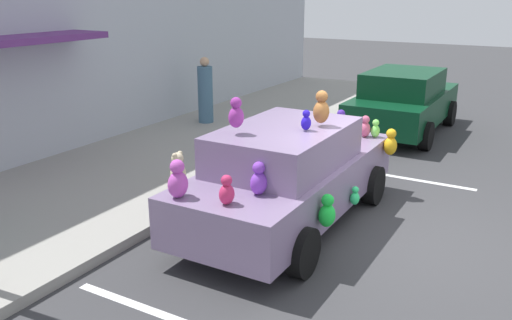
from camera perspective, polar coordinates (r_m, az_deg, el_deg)
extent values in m
plane|color=#38383A|center=(8.00, 13.96, -7.94)|extent=(60.00, 60.00, 0.00)
cube|color=gray|center=(10.34, -13.56, -1.55)|extent=(24.00, 4.00, 0.15)
cube|color=#B2B7C1|center=(11.40, -22.96, 15.38)|extent=(24.00, 0.30, 6.40)
cube|color=#602D72|center=(10.43, -24.71, 11.48)|extent=(3.60, 1.10, 0.12)
cube|color=silver|center=(10.60, 12.83, -1.42)|extent=(0.12, 3.60, 0.01)
cube|color=gray|center=(8.02, 3.72, -2.39)|extent=(4.40, 1.68, 0.68)
cube|color=gray|center=(7.64, 3.08, 1.49)|extent=(2.29, 1.48, 0.56)
cylinder|color=black|center=(9.63, 2.80, -0.94)|extent=(0.64, 0.22, 0.64)
cylinder|color=black|center=(9.04, 12.35, -2.61)|extent=(0.64, 0.22, 0.64)
cylinder|color=black|center=(7.47, -6.89, -6.72)|extent=(0.64, 0.22, 0.64)
cylinder|color=black|center=(6.69, 4.97, -9.72)|extent=(0.64, 0.22, 0.64)
ellipsoid|color=#7DED5A|center=(9.36, 12.56, 3.01)|extent=(0.18, 0.15, 0.21)
sphere|color=#7DED5A|center=(9.32, 12.62, 3.89)|extent=(0.11, 0.11, 0.11)
ellipsoid|color=#A66631|center=(7.61, 6.95, 5.10)|extent=(0.27, 0.22, 0.32)
sphere|color=#A66631|center=(7.56, 7.01, 6.72)|extent=(0.17, 0.17, 0.17)
ellipsoid|color=#BD4CB5|center=(6.53, -8.29, -2.59)|extent=(0.28, 0.23, 0.33)
sphere|color=#BD4CB5|center=(6.46, -8.38, -0.70)|extent=(0.18, 0.18, 0.18)
ellipsoid|color=#5BD6AC|center=(8.61, 6.02, 2.39)|extent=(0.26, 0.21, 0.30)
sphere|color=#5BD6AC|center=(8.55, 6.07, 3.74)|extent=(0.16, 0.16, 0.16)
ellipsoid|color=#498EE5|center=(9.33, 7.91, 3.15)|extent=(0.16, 0.13, 0.19)
sphere|color=#498EE5|center=(9.30, 7.94, 3.93)|extent=(0.10, 0.10, 0.10)
ellipsoid|color=#2415C0|center=(7.36, 5.34, 3.93)|extent=(0.16, 0.13, 0.19)
sphere|color=#2415C0|center=(7.33, 5.37, 4.93)|extent=(0.10, 0.10, 0.10)
ellipsoid|color=#1ED53F|center=(6.91, 7.55, -5.86)|extent=(0.26, 0.21, 0.30)
sphere|color=#1ED53F|center=(6.84, 7.62, -4.26)|extent=(0.16, 0.16, 0.16)
ellipsoid|color=green|center=(9.12, 4.90, 3.11)|extent=(0.21, 0.17, 0.25)
sphere|color=green|center=(9.08, 4.93, 4.16)|extent=(0.13, 0.13, 0.13)
ellipsoid|color=purple|center=(6.56, 0.29, -2.48)|extent=(0.24, 0.20, 0.29)
sphere|color=purple|center=(6.50, 0.29, -0.84)|extent=(0.15, 0.15, 0.15)
ellipsoid|color=gold|center=(9.26, 14.08, 1.46)|extent=(0.26, 0.21, 0.31)
sphere|color=gold|center=(9.20, 14.18, 2.74)|extent=(0.17, 0.17, 0.17)
ellipsoid|color=#4625A0|center=(9.66, 8.98, 3.84)|extent=(0.23, 0.18, 0.27)
sphere|color=#4625A0|center=(9.62, 9.03, 4.90)|extent=(0.14, 0.14, 0.14)
ellipsoid|color=purple|center=(7.12, -2.12, 4.57)|extent=(0.24, 0.19, 0.28)
sphere|color=purple|center=(7.08, -2.14, 6.10)|extent=(0.15, 0.15, 0.15)
ellipsoid|color=#E03940|center=(8.51, 8.04, 1.76)|extent=(0.17, 0.14, 0.20)
sphere|color=#E03940|center=(8.48, 8.07, 2.64)|extent=(0.11, 0.11, 0.11)
ellipsoid|color=#31E57A|center=(8.00, 10.45, -4.03)|extent=(0.16, 0.13, 0.19)
sphere|color=#31E57A|center=(7.95, 10.50, -3.14)|extent=(0.10, 0.10, 0.10)
ellipsoid|color=#CA2A5B|center=(6.28, -3.13, -3.66)|extent=(0.21, 0.17, 0.25)
sphere|color=#CA2A5B|center=(6.22, -3.15, -2.18)|extent=(0.13, 0.13, 0.13)
ellipsoid|color=#C34B5B|center=(9.07, 5.01, 3.14)|extent=(0.24, 0.19, 0.28)
sphere|color=#C34B5B|center=(9.03, 5.04, 4.32)|extent=(0.15, 0.15, 0.15)
ellipsoid|color=#C45474|center=(9.34, 11.51, 3.19)|extent=(0.22, 0.18, 0.26)
sphere|color=#C45474|center=(9.30, 11.58, 4.23)|extent=(0.14, 0.14, 0.14)
cube|color=#0A381E|center=(13.74, 15.41, 5.49)|extent=(4.24, 1.76, 0.68)
cube|color=#0A381E|center=(13.43, 15.39, 7.92)|extent=(2.21, 1.55, 0.56)
cylinder|color=black|center=(15.27, 13.41, 5.58)|extent=(0.64, 0.22, 0.64)
cylinder|color=black|center=(14.89, 19.91, 4.70)|extent=(0.64, 0.22, 0.64)
cylinder|color=black|center=(12.83, 9.96, 3.55)|extent=(0.64, 0.22, 0.64)
cylinder|color=black|center=(12.37, 17.63, 2.45)|extent=(0.64, 0.22, 0.64)
ellipsoid|color=beige|center=(9.41, -8.27, -1.43)|extent=(0.31, 0.25, 0.38)
sphere|color=beige|center=(9.32, -8.34, 0.15)|extent=(0.22, 0.22, 0.22)
sphere|color=beige|center=(9.25, -8.65, 0.47)|extent=(0.09, 0.09, 0.09)
sphere|color=beige|center=(9.36, -8.08, 0.71)|extent=(0.09, 0.09, 0.09)
cylinder|color=#446883|center=(13.70, -5.40, 6.93)|extent=(0.38, 0.38, 1.42)
sphere|color=tan|center=(13.57, -5.50, 10.36)|extent=(0.23, 0.23, 0.23)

